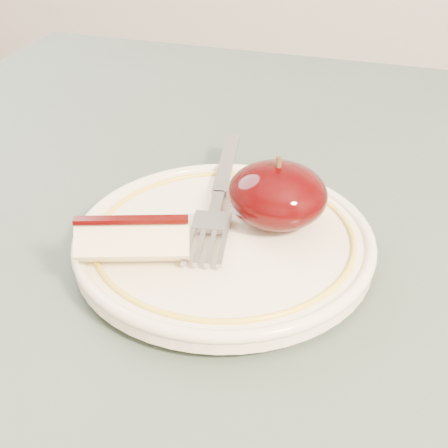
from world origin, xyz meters
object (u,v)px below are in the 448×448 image
(plate, at_px, (224,240))
(table, at_px, (270,334))
(fork, at_px, (219,194))
(apple_half, at_px, (277,195))

(plate, bearing_deg, table, 32.76)
(fork, bearing_deg, table, -126.48)
(fork, bearing_deg, apple_half, -119.55)
(apple_half, height_order, fork, apple_half)
(table, height_order, plate, plate)
(plate, bearing_deg, fork, 111.95)
(table, bearing_deg, fork, 154.06)
(plate, distance_m, fork, 0.05)
(table, height_order, fork, fork)
(table, relative_size, fork, 4.53)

